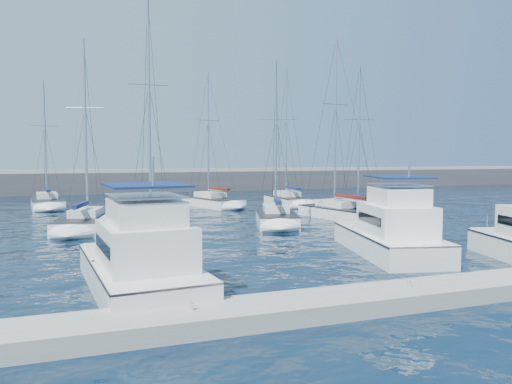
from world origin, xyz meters
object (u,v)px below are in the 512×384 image
object	(u,v)px
motor_yacht_port_inner	(141,264)
sailboat_mid_c	(276,218)
sailboat_back_c	(288,200)
sailboat_mid_a	(85,223)
sailboat_mid_b	(153,227)
sailboat_mid_e	(361,211)
motor_yacht_port_outer	(132,254)
motor_yacht_stbd_inner	(391,234)
sailboat_back_b	(212,202)
sailboat_mid_d	(340,212)
sailboat_back_a	(47,203)

from	to	relation	value
motor_yacht_port_inner	sailboat_mid_c	size ratio (longest dim) A/B	0.74
sailboat_back_c	sailboat_mid_a	bearing A→B (deg)	-150.68
sailboat_mid_b	sailboat_mid_e	bearing A→B (deg)	8.97
motor_yacht_port_outer	motor_yacht_stbd_inner	size ratio (longest dim) A/B	0.65
sailboat_mid_a	sailboat_back_b	size ratio (longest dim) A/B	0.96
motor_yacht_port_inner	sailboat_mid_a	xyz separation A→B (m)	(-1.66, 18.50, -0.61)
motor_yacht_stbd_inner	sailboat_back_b	bearing A→B (deg)	107.57
sailboat_mid_c	motor_yacht_port_inner	bearing A→B (deg)	-109.78
sailboat_mid_d	sailboat_back_c	size ratio (longest dim) A/B	1.04
motor_yacht_port_inner	sailboat_mid_a	distance (m)	18.58
motor_yacht_port_inner	sailboat_mid_d	world-z (taller)	sailboat_mid_d
sailboat_mid_e	motor_yacht_stbd_inner	bearing A→B (deg)	-108.75
sailboat_mid_b	motor_yacht_port_outer	bearing A→B (deg)	-105.31
motor_yacht_port_outer	sailboat_mid_b	size ratio (longest dim) A/B	0.39
motor_yacht_port_inner	sailboat_mid_d	xyz separation A→B (m)	(19.17, 18.17, -0.60)
motor_yacht_port_outer	sailboat_back_b	world-z (taller)	sailboat_back_b
motor_yacht_stbd_inner	sailboat_back_b	world-z (taller)	sailboat_back_b
motor_yacht_port_inner	sailboat_back_a	xyz separation A→B (m)	(-5.06, 37.00, -0.63)
sailboat_mid_b	sailboat_mid_d	size ratio (longest dim) A/B	1.04
motor_yacht_port_outer	sailboat_mid_e	world-z (taller)	sailboat_mid_e
motor_yacht_port_outer	sailboat_back_c	xyz separation A→B (m)	(19.73, 27.35, -0.41)
sailboat_mid_b	sailboat_mid_c	distance (m)	9.99
motor_yacht_port_inner	sailboat_mid_b	bearing A→B (deg)	75.29
sailboat_mid_e	sailboat_mid_b	bearing A→B (deg)	-160.67
motor_yacht_port_outer	sailboat_mid_a	xyz separation A→B (m)	(-1.65, 15.40, -0.42)
motor_yacht_port_inner	sailboat_mid_c	world-z (taller)	sailboat_mid_c
motor_yacht_stbd_inner	sailboat_mid_d	size ratio (longest dim) A/B	0.61
sailboat_back_a	sailboat_mid_e	bearing A→B (deg)	-40.93
motor_yacht_stbd_inner	sailboat_mid_d	xyz separation A→B (m)	(5.56, 15.18, -0.60)
sailboat_back_c	motor_yacht_port_inner	bearing A→B (deg)	-122.81
sailboat_back_a	motor_yacht_port_outer	bearing A→B (deg)	-86.80
sailboat_mid_a	sailboat_mid_d	world-z (taller)	sailboat_mid_d
motor_yacht_port_outer	sailboat_back_c	bearing A→B (deg)	66.88
motor_yacht_port_inner	sailboat_mid_c	bearing A→B (deg)	48.07
motor_yacht_port_outer	sailboat_back_b	xyz separation A→B (m)	(11.51, 28.84, -0.42)
sailboat_mid_a	sailboat_back_c	xyz separation A→B (m)	(21.38, 11.95, 0.02)
sailboat_mid_c	sailboat_mid_e	distance (m)	9.04
sailboat_mid_d	sailboat_back_c	bearing A→B (deg)	76.71
sailboat_mid_c	sailboat_back_b	bearing A→B (deg)	110.85
motor_yacht_port_outer	sailboat_back_b	size ratio (longest dim) A/B	0.43
motor_yacht_port_outer	motor_yacht_stbd_inner	bearing A→B (deg)	12.22
sailboat_back_b	sailboat_mid_b	bearing A→B (deg)	-133.93
sailboat_mid_a	sailboat_mid_d	size ratio (longest dim) A/B	0.90
motor_yacht_port_outer	sailboat_mid_e	xyz separation A→B (m)	(21.24, 15.04, -0.43)
sailboat_mid_b	sailboat_mid_a	bearing A→B (deg)	133.48
motor_yacht_port_outer	sailboat_mid_a	size ratio (longest dim) A/B	0.45
sailboat_mid_c	sailboat_mid_e	xyz separation A→B (m)	(8.84, 1.91, -0.00)
motor_yacht_stbd_inner	sailboat_back_a	xyz separation A→B (m)	(-18.66, 34.02, -0.63)
sailboat_mid_b	sailboat_back_b	size ratio (longest dim) A/B	1.11
sailboat_mid_c	sailboat_mid_d	bearing A→B (deg)	33.59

